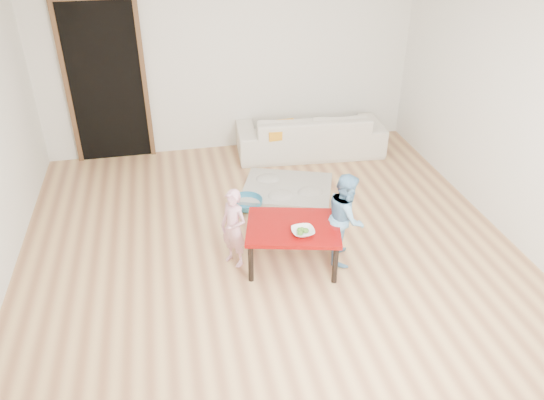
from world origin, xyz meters
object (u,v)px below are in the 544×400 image
object	(u,v)px
red_table	(293,245)
child_pink	(234,228)
child_blue	(346,218)
sofa	(310,133)
basin	(246,204)
bowl	(303,232)

from	to	relation	value
red_table	child_pink	size ratio (longest dim) A/B	1.09
child_pink	child_blue	size ratio (longest dim) A/B	0.87
sofa	child_blue	world-z (taller)	child_blue
child_blue	basin	xyz separation A→B (m)	(-0.79, 1.12, -0.40)
red_table	child_pink	world-z (taller)	child_pink
sofa	bowl	xyz separation A→B (m)	(-0.79, -2.56, 0.18)
red_table	basin	distance (m)	1.16
child_pink	child_blue	xyz separation A→B (m)	(1.07, -0.13, 0.06)
bowl	basin	world-z (taller)	bowl
red_table	child_blue	bearing A→B (deg)	-0.40
sofa	red_table	world-z (taller)	sofa
bowl	basin	xyz separation A→B (m)	(-0.32, 1.27, -0.41)
sofa	bowl	distance (m)	2.69
child_pink	sofa	bearing A→B (deg)	109.06
child_pink	child_blue	world-z (taller)	child_blue
red_table	child_pink	bearing A→B (deg)	166.71
child_pink	red_table	bearing A→B (deg)	37.14
sofa	basin	xyz separation A→B (m)	(-1.11, -1.30, -0.23)
red_table	bowl	world-z (taller)	bowl
sofa	child_pink	xyz separation A→B (m)	(-1.39, -2.28, 0.11)
red_table	bowl	distance (m)	0.29
sofa	basin	world-z (taller)	sofa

